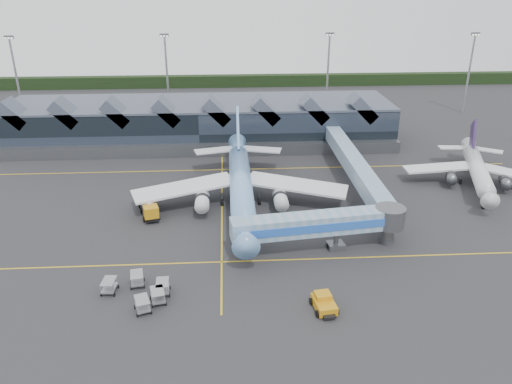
{
  "coord_description": "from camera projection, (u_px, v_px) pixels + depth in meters",
  "views": [
    {
      "loc": [
        1.21,
        -68.69,
        37.6
      ],
      "look_at": [
        5.65,
        4.87,
        5.0
      ],
      "focal_mm": 35.0,
      "sensor_mm": 36.0,
      "label": 1
    }
  ],
  "objects": [
    {
      "name": "jet_bridge",
      "position": [
        330.0,
        224.0,
        72.09
      ],
      "size": [
        25.95,
        6.98,
        6.07
      ],
      "rotation": [
        0.0,
        0.0,
        0.13
      ],
      "color": "#6E9AB8",
      "rests_on": "ground"
    },
    {
      "name": "baggage_carts",
      "position": [
        142.0,
        290.0,
        62.67
      ],
      "size": [
        8.61,
        8.35,
        1.74
      ],
      "rotation": [
        0.0,
        0.0,
        0.07
      ],
      "color": "#9799A0",
      "rests_on": "ground"
    },
    {
      "name": "fuel_truck",
      "position": [
        148.0,
        204.0,
        84.2
      ],
      "size": [
        4.61,
        9.32,
        3.12
      ],
      "rotation": [
        0.0,
        0.0,
        0.28
      ],
      "color": "black",
      "rests_on": "ground"
    },
    {
      "name": "tree_line_far",
      "position": [
        222.0,
        81.0,
        177.45
      ],
      "size": [
        260.0,
        4.0,
        4.0
      ],
      "primitive_type": "cube",
      "color": "black",
      "rests_on": "ground"
    },
    {
      "name": "main_airliner",
      "position": [
        241.0,
        182.0,
        86.47
      ],
      "size": [
        38.09,
        43.64,
        14.06
      ],
      "rotation": [
        0.0,
        0.0,
        0.0
      ],
      "color": "#66A4CF",
      "rests_on": "ground"
    },
    {
      "name": "pushback_tug",
      "position": [
        324.0,
        303.0,
        60.37
      ],
      "size": [
        3.15,
        4.52,
        1.89
      ],
      "rotation": [
        0.0,
        0.0,
        0.13
      ],
      "color": "#C48512",
      "rests_on": "ground"
    },
    {
      "name": "regional_jet",
      "position": [
        477.0,
        168.0,
        95.03
      ],
      "size": [
        26.16,
        29.3,
        10.29
      ],
      "rotation": [
        0.0,
        0.0,
        -0.32
      ],
      "color": "silver",
      "rests_on": "ground"
    },
    {
      "name": "terminal",
      "position": [
        200.0,
        122.0,
        118.82
      ],
      "size": [
        90.0,
        22.25,
        12.52
      ],
      "color": "black",
      "rests_on": "ground"
    },
    {
      "name": "light_masts",
      "position": [
        301.0,
        76.0,
        131.28
      ],
      "size": [
        132.4,
        42.56,
        22.45
      ],
      "color": "gray",
      "rests_on": "ground"
    },
    {
      "name": "taxi_stripes",
      "position": [
        222.0,
        207.0,
        86.97
      ],
      "size": [
        120.0,
        60.0,
        0.01
      ],
      "color": "gold",
      "rests_on": "ground"
    },
    {
      "name": "ground",
      "position": [
        222.0,
        235.0,
        77.84
      ],
      "size": [
        260.0,
        260.0,
        0.0
      ],
      "primitive_type": "plane",
      "color": "#262628",
      "rests_on": "ground"
    }
  ]
}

